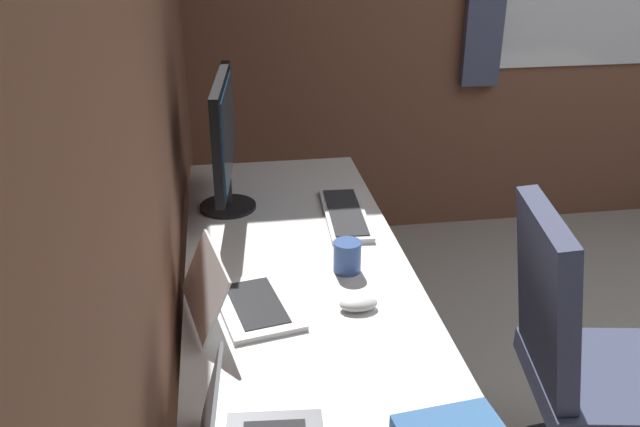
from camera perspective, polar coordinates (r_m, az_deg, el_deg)
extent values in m
cube|color=brown|center=(1.45, -16.35, 6.37)|extent=(4.76, 0.10, 2.60)
cube|color=white|center=(1.97, -1.45, -6.30)|extent=(2.02, 0.67, 0.03)
cylinder|color=silver|center=(3.00, 1.52, -2.52)|extent=(0.05, 0.05, 0.70)
cylinder|color=silver|center=(2.96, -9.08, -3.24)|extent=(0.05, 0.05, 0.70)
cube|color=white|center=(2.14, -1.99, -15.49)|extent=(0.40, 0.50, 0.69)
cube|color=silver|center=(2.18, 4.89, -14.79)|extent=(0.37, 0.01, 0.61)
cylinder|color=black|center=(2.45, -7.72, 0.60)|extent=(0.20, 0.20, 0.01)
cylinder|color=black|center=(2.42, -7.80, 1.80)|extent=(0.04, 0.04, 0.10)
cube|color=black|center=(2.34, -8.12, 6.94)|extent=(0.52, 0.08, 0.36)
cube|color=navy|center=(2.34, -7.71, 6.98)|extent=(0.48, 0.06, 0.31)
cube|color=white|center=(1.86, -5.33, -7.69)|extent=(0.33, 0.25, 0.01)
cube|color=#262628|center=(1.85, -5.35, -7.47)|extent=(0.26, 0.17, 0.00)
cube|color=white|center=(1.79, -9.64, -5.93)|extent=(0.31, 0.14, 0.17)
cube|color=#B2BCCC|center=(1.79, -9.64, -5.93)|extent=(0.28, 0.12, 0.14)
cube|color=silver|center=(2.36, 2.12, -0.07)|extent=(0.43, 0.16, 0.02)
cube|color=#2D2D30|center=(2.35, 2.12, 0.17)|extent=(0.38, 0.13, 0.00)
ellipsoid|color=silver|center=(1.84, 3.23, -7.55)|extent=(0.06, 0.10, 0.03)
cylinder|color=#335193|center=(2.00, 2.30, -3.62)|extent=(0.08, 0.08, 0.10)
torus|color=#335193|center=(2.05, 2.03, -2.80)|extent=(0.06, 0.01, 0.06)
cube|color=#383D56|center=(2.20, 22.80, -12.83)|extent=(0.50, 0.49, 0.07)
cube|color=#383D56|center=(1.97, 18.46, -6.65)|extent=(0.41, 0.19, 0.50)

